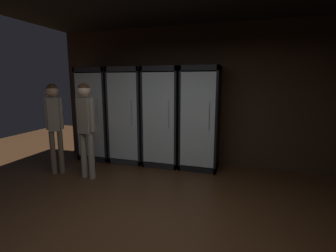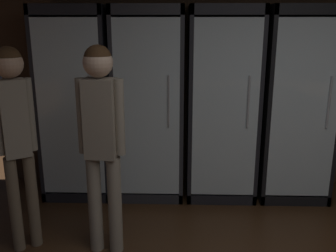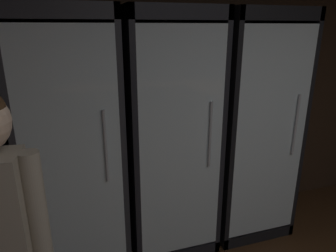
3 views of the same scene
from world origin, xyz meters
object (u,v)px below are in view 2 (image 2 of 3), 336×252
Objects in this scene: cooler_right at (294,106)px; cooler_far_left at (79,105)px; cooler_left at (150,106)px; cooler_center at (222,105)px; shopper_near at (101,130)px; shopper_far at (15,123)px.

cooler_far_left is at bearing -179.97° from cooler_right.
cooler_center is (0.76, -0.00, 0.01)m from cooler_left.
cooler_far_left is 1.00× the size of cooler_right.
shopper_near is at bearing -103.61° from cooler_left.
cooler_center is at bearing -0.12° from cooler_left.
cooler_far_left is at bearing -179.90° from cooler_left.
cooler_right is 2.13m from shopper_near.
cooler_right is (1.51, -0.00, 0.00)m from cooler_left.
shopper_far is at bearing -99.59° from cooler_far_left.
cooler_far_left is 1.20× the size of shopper_far.
cooler_right is at bearing 0.09° from cooler_center.
cooler_left is 0.76m from cooler_center.
cooler_left is at bearing 179.88° from cooler_center.
shopper_near is (-1.79, -1.15, 0.06)m from cooler_right.
cooler_right reaches higher than shopper_far.
cooler_right is at bearing -0.01° from cooler_left.
shopper_far is (-0.67, 0.02, 0.04)m from shopper_near.
shopper_far is (-0.19, -1.13, 0.11)m from cooler_far_left.
cooler_right is (2.27, 0.00, -0.00)m from cooler_far_left.
cooler_center is 1.00× the size of cooler_right.
cooler_far_left and cooler_center have the same top height.
cooler_center is 1.19× the size of shopper_near.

